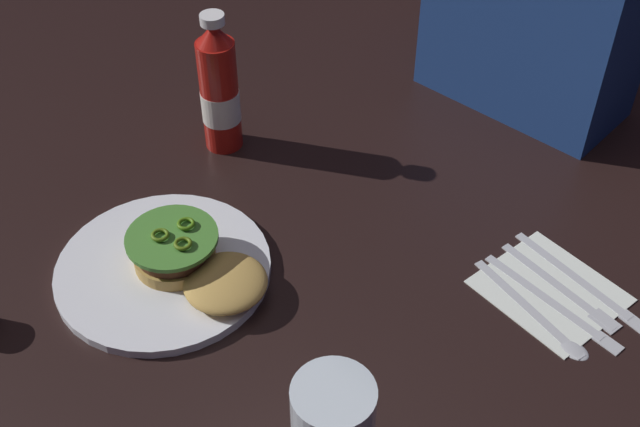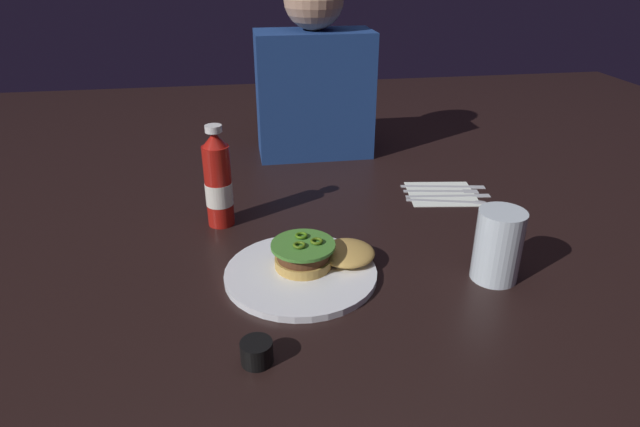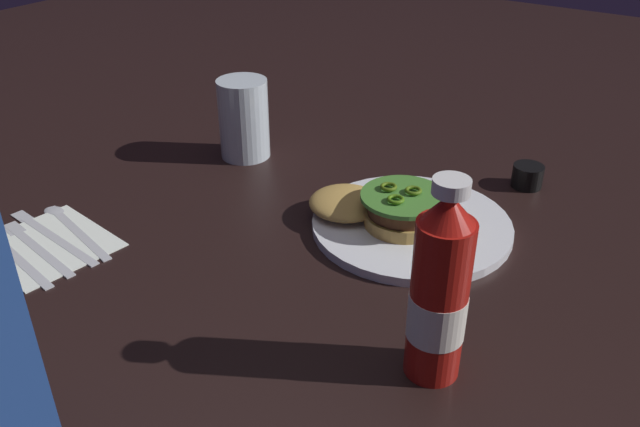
% 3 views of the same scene
% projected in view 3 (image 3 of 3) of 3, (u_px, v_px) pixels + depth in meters
% --- Properties ---
extents(ground_plane, '(3.00, 3.00, 0.00)m').
position_uv_depth(ground_plane, '(309.00, 219.00, 0.93)').
color(ground_plane, black).
extents(dinner_plate, '(0.27, 0.27, 0.01)m').
position_uv_depth(dinner_plate, '(411.00, 225.00, 0.90)').
color(dinner_plate, white).
rests_on(dinner_plate, ground_plane).
extents(burger_sandwich, '(0.19, 0.12, 0.05)m').
position_uv_depth(burger_sandwich, '(381.00, 207.00, 0.89)').
color(burger_sandwich, tan).
rests_on(burger_sandwich, dinner_plate).
extents(ketchup_bottle, '(0.06, 0.06, 0.22)m').
position_uv_depth(ketchup_bottle, '(439.00, 294.00, 0.62)').
color(ketchup_bottle, '#AE1812').
rests_on(ketchup_bottle, ground_plane).
extents(water_glass, '(0.08, 0.08, 0.13)m').
position_uv_depth(water_glass, '(244.00, 119.00, 1.08)').
color(water_glass, silver).
rests_on(water_glass, ground_plane).
extents(condiment_cup, '(0.05, 0.05, 0.03)m').
position_uv_depth(condiment_cup, '(527.00, 176.00, 1.01)').
color(condiment_cup, black).
rests_on(condiment_cup, ground_plane).
extents(napkin, '(0.18, 0.16, 0.00)m').
position_uv_depth(napkin, '(48.00, 244.00, 0.87)').
color(napkin, white).
rests_on(napkin, ground_plane).
extents(spoon_utensil, '(0.18, 0.06, 0.00)m').
position_uv_depth(spoon_utensil, '(68.00, 221.00, 0.91)').
color(spoon_utensil, silver).
rests_on(spoon_utensil, napkin).
extents(butter_knife, '(0.20, 0.04, 0.00)m').
position_uv_depth(butter_knife, '(48.00, 231.00, 0.89)').
color(butter_knife, silver).
rests_on(butter_knife, napkin).
extents(fork_utensil, '(0.18, 0.05, 0.00)m').
position_uv_depth(fork_utensil, '(31.00, 241.00, 0.87)').
color(fork_utensil, silver).
rests_on(fork_utensil, napkin).
extents(steak_knife, '(0.21, 0.05, 0.00)m').
position_uv_depth(steak_knife, '(8.00, 248.00, 0.86)').
color(steak_knife, silver).
rests_on(steak_knife, napkin).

